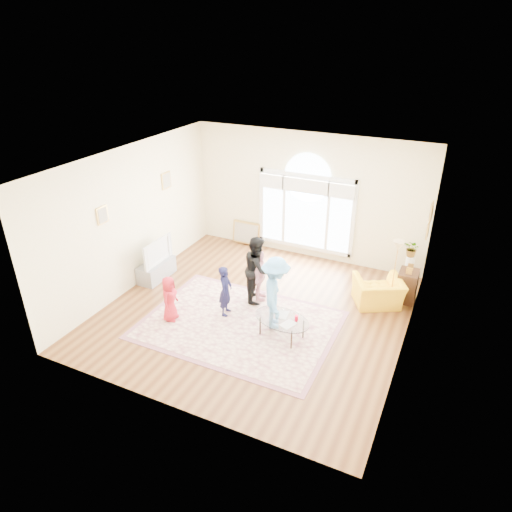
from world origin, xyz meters
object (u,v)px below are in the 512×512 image
at_px(tv_console, 156,270).
at_px(armchair, 378,292).
at_px(television, 155,251).
at_px(area_rug, 239,325).
at_px(coffee_table, 282,320).

xyz_separation_m(tv_console, armchair, (5.01, 1.07, 0.10)).
bearing_deg(television, area_rug, -18.38).
bearing_deg(television, armchair, 12.10).
xyz_separation_m(coffee_table, armchair, (1.42, 1.95, -0.09)).
bearing_deg(coffee_table, television, 178.13).
xyz_separation_m(area_rug, armchair, (2.34, 1.96, 0.30)).
height_order(tv_console, armchair, armchair).
xyz_separation_m(area_rug, tv_console, (-2.67, 0.88, 0.20)).
xyz_separation_m(tv_console, coffee_table, (3.59, -0.88, 0.19)).
bearing_deg(armchair, area_rug, 11.32).
relative_size(tv_console, coffee_table, 0.79).
distance_m(television, coffee_table, 3.70).
bearing_deg(armchair, television, -16.46).
xyz_separation_m(tv_console, television, (0.01, -0.00, 0.50)).
bearing_deg(area_rug, armchair, 39.88).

